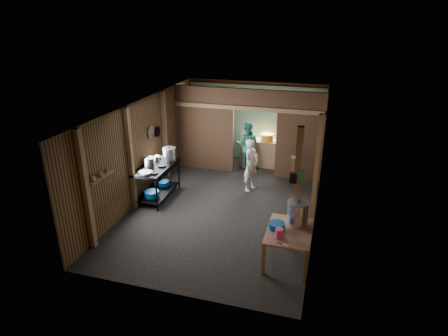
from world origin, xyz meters
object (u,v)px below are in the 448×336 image
(stock_pot, at_px, (298,213))
(cook, at_px, (251,165))
(prep_table, at_px, (288,246))
(yellow_tub, at_px, (267,137))
(gas_range, at_px, (157,182))
(stove_pot_large, at_px, (169,154))
(pink_bucket, at_px, (279,233))

(stock_pot, bearing_deg, cook, 119.33)
(prep_table, xyz_separation_m, yellow_tub, (-1.32, 4.92, 0.61))
(gas_range, height_order, prep_table, gas_range)
(stove_pot_large, distance_m, yellow_tub, 3.38)
(prep_table, xyz_separation_m, stove_pot_large, (-3.54, 2.38, 0.72))
(cook, bearing_deg, stove_pot_large, 129.89)
(prep_table, relative_size, stove_pot_large, 3.35)
(gas_range, relative_size, cook, 1.05)
(stock_pot, distance_m, pink_bucket, 0.67)
(prep_table, bearing_deg, pink_bucket, -117.22)
(gas_range, distance_m, stock_pot, 4.16)
(stove_pot_large, height_order, pink_bucket, stove_pot_large)
(prep_table, bearing_deg, gas_range, 153.43)
(stove_pot_large, bearing_deg, prep_table, -33.91)
(yellow_tub, bearing_deg, prep_table, -74.95)
(stock_pot, height_order, pink_bucket, stock_pot)
(pink_bucket, bearing_deg, prep_table, 62.78)
(stock_pot, relative_size, cook, 0.35)
(pink_bucket, distance_m, yellow_tub, 5.36)
(stock_pot, xyz_separation_m, cook, (-1.53, 2.73, -0.20))
(gas_range, xyz_separation_m, cook, (2.29, 1.17, 0.28))
(gas_range, distance_m, prep_table, 4.15)
(prep_table, relative_size, cook, 0.81)
(cook, bearing_deg, gas_range, 139.99)
(stove_pot_large, relative_size, pink_bucket, 1.91)
(gas_range, distance_m, cook, 2.59)
(stock_pot, xyz_separation_m, pink_bucket, (-0.27, -0.60, -0.14))
(gas_range, xyz_separation_m, prep_table, (3.71, -1.86, -0.11))
(cook, bearing_deg, stock_pot, -127.80)
(cook, bearing_deg, yellow_tub, 20.00)
(prep_table, height_order, stove_pot_large, stove_pot_large)
(gas_range, bearing_deg, yellow_tub, 52.11)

